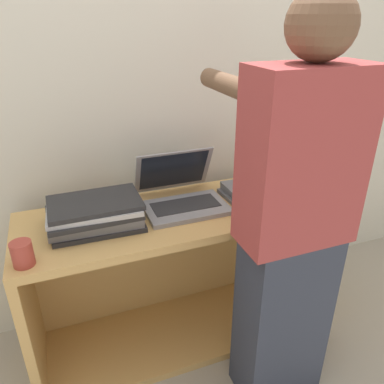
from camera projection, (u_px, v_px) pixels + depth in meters
ground_plane at (205, 367)px, 1.75m from camera, size 12.00×12.00×0.00m
wall_back at (160, 84)px, 1.73m from camera, size 8.00×0.05×2.40m
cart at (182, 267)px, 1.86m from camera, size 1.45×0.49×0.71m
laptop_open at (182, 195)px, 1.68m from camera, size 0.36×0.34×0.23m
laptop_stack_left at (95, 214)px, 1.50m from camera, size 0.38×0.26×0.11m
laptop_stack_right at (264, 191)px, 1.76m from camera, size 0.38×0.26×0.06m
person at (292, 231)px, 1.35m from camera, size 0.40×0.52×1.57m
mug at (22, 254)px, 1.27m from camera, size 0.07×0.07×0.09m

